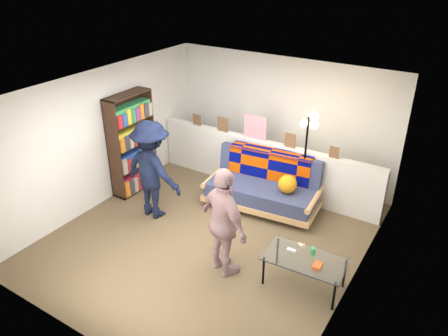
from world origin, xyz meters
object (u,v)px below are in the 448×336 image
Objects in this scene: floor_lamp at (308,142)px; person_right at (224,223)px; person_left at (152,170)px; futon_sofa at (264,186)px; coffee_table at (306,260)px; bookshelf at (132,146)px.

person_right is (-0.25, -2.23, -0.43)m from floor_lamp.
futon_sofa is at bearing -136.65° from person_left.
coffee_table is (1.42, -1.54, 0.03)m from futon_sofa.
person_right reaches higher than futon_sofa.
bookshelf is at bearing -159.61° from floor_lamp.
person_right is at bearing -22.61° from bookshelf.
futon_sofa is at bearing 132.67° from coffee_table.
bookshelf is at bearing 167.97° from coffee_table.
coffee_table is 0.63× the size of floor_lamp.
bookshelf reaches higher than person_right.
floor_lamp is at bearing -138.66° from person_left.
coffee_table is at bearing 177.32° from person_left.
person_left is at bearing -140.00° from futon_sofa.
person_right is at bearing -79.77° from futon_sofa.
futon_sofa is 1.98m from person_left.
futon_sofa is at bearing -147.55° from floor_lamp.
coffee_table is at bearing -12.03° from bookshelf.
coffee_table is 2.94m from person_left.
coffee_table is at bearing -66.43° from floor_lamp.
bookshelf is 1.04m from person_left.
bookshelf is 1.15× the size of person_right.
coffee_table is 0.65× the size of person_left.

